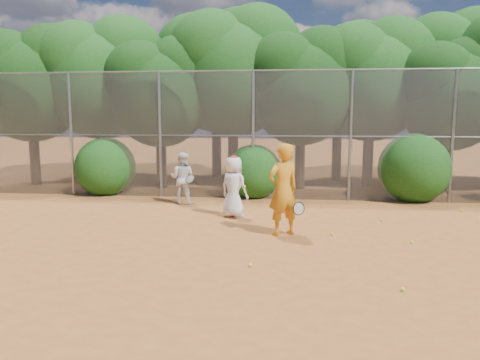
# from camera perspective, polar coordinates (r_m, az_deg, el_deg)

# --- Properties ---
(ground) EXTENTS (80.00, 80.00, 0.00)m
(ground) POSITION_cam_1_polar(r_m,az_deg,el_deg) (9.08, 4.49, -9.28)
(ground) COLOR #9C5523
(ground) RESTS_ON ground
(fence_back) EXTENTS (20.05, 0.09, 4.03)m
(fence_back) POSITION_cam_1_polar(r_m,az_deg,el_deg) (14.67, 5.04, 5.59)
(fence_back) COLOR gray
(fence_back) RESTS_ON ground
(tree_0) EXTENTS (4.38, 3.81, 6.00)m
(tree_0) POSITION_cam_1_polar(r_m,az_deg,el_deg) (19.37, -24.04, 11.13)
(tree_0) COLOR black
(tree_0) RESTS_ON ground
(tree_1) EXTENTS (4.64, 4.03, 6.35)m
(tree_1) POSITION_cam_1_polar(r_m,az_deg,el_deg) (18.71, -16.51, 12.33)
(tree_1) COLOR black
(tree_1) RESTS_ON ground
(tree_2) EXTENTS (3.99, 3.47, 5.47)m
(tree_2) POSITION_cam_1_polar(r_m,az_deg,el_deg) (17.18, -9.57, 11.01)
(tree_2) COLOR black
(tree_2) RESTS_ON ground
(tree_3) EXTENTS (4.89, 4.26, 6.70)m
(tree_3) POSITION_cam_1_polar(r_m,az_deg,el_deg) (17.72, -0.64, 13.66)
(tree_3) COLOR black
(tree_3) RESTS_ON ground
(tree_4) EXTENTS (4.19, 3.64, 5.73)m
(tree_4) POSITION_cam_1_polar(r_m,az_deg,el_deg) (16.92, 7.67, 11.68)
(tree_4) COLOR black
(tree_4) RESTS_ON ground
(tree_5) EXTENTS (4.51, 3.92, 6.17)m
(tree_5) POSITION_cam_1_polar(r_m,az_deg,el_deg) (17.95, 15.85, 12.17)
(tree_5) COLOR black
(tree_5) RESTS_ON ground
(tree_6) EXTENTS (3.86, 3.36, 5.29)m
(tree_6) POSITION_cam_1_polar(r_m,az_deg,el_deg) (17.50, 24.50, 9.95)
(tree_6) COLOR black
(tree_6) RESTS_ON ground
(tree_9) EXTENTS (4.83, 4.20, 6.62)m
(tree_9) POSITION_cam_1_polar(r_m,az_deg,el_deg) (21.23, -16.58, 12.28)
(tree_9) COLOR black
(tree_9) RESTS_ON ground
(tree_10) EXTENTS (5.15, 4.48, 7.06)m
(tree_10) POSITION_cam_1_polar(r_m,az_deg,el_deg) (20.05, -2.72, 13.69)
(tree_10) COLOR black
(tree_10) RESTS_ON ground
(tree_11) EXTENTS (4.64, 4.03, 6.35)m
(tree_11) POSITION_cam_1_polar(r_m,az_deg,el_deg) (19.42, 12.13, 12.32)
(tree_11) COLOR black
(tree_11) RESTS_ON ground
(tree_12) EXTENTS (5.02, 4.37, 6.88)m
(tree_12) POSITION_cam_1_polar(r_m,az_deg,el_deg) (20.93, 24.67, 12.42)
(tree_12) COLOR black
(tree_12) RESTS_ON ground
(bush_0) EXTENTS (2.00, 2.00, 2.00)m
(bush_0) POSITION_cam_1_polar(r_m,az_deg,el_deg) (16.32, -16.10, 1.86)
(bush_0) COLOR #134210
(bush_0) RESTS_ON ground
(bush_1) EXTENTS (1.80, 1.80, 1.80)m
(bush_1) POSITION_cam_1_polar(r_m,az_deg,el_deg) (15.12, 1.68, 1.31)
(bush_1) COLOR #134210
(bush_1) RESTS_ON ground
(bush_2) EXTENTS (2.20, 2.20, 2.20)m
(bush_2) POSITION_cam_1_polar(r_m,az_deg,el_deg) (15.49, 20.45, 1.70)
(bush_2) COLOR #134210
(bush_2) RESTS_ON ground
(player_yellow) EXTENTS (0.94, 0.82, 2.05)m
(player_yellow) POSITION_cam_1_polar(r_m,az_deg,el_deg) (10.42, 5.28, -1.19)
(player_yellow) COLOR orange
(player_yellow) RESTS_ON ground
(player_teen) EXTENTS (0.93, 0.82, 1.63)m
(player_teen) POSITION_cam_1_polar(r_m,az_deg,el_deg) (12.18, -0.76, -0.81)
(player_teen) COLOR white
(player_teen) RESTS_ON ground
(player_white) EXTENTS (0.89, 0.79, 1.55)m
(player_white) POSITION_cam_1_polar(r_m,az_deg,el_deg) (14.09, -7.03, 0.23)
(player_white) COLOR silver
(player_white) RESTS_ON ground
(ball_0) EXTENTS (0.07, 0.07, 0.07)m
(ball_0) POSITION_cam_1_polar(r_m,az_deg,el_deg) (10.71, 11.13, -6.49)
(ball_0) COLOR #C5E028
(ball_0) RESTS_ON ground
(ball_1) EXTENTS (0.07, 0.07, 0.07)m
(ball_1) POSITION_cam_1_polar(r_m,az_deg,el_deg) (12.36, 16.88, -4.70)
(ball_1) COLOR #C5E028
(ball_1) RESTS_ON ground
(ball_2) EXTENTS (0.07, 0.07, 0.07)m
(ball_2) POSITION_cam_1_polar(r_m,az_deg,el_deg) (7.78, 19.24, -12.50)
(ball_2) COLOR #C5E028
(ball_2) RESTS_ON ground
(ball_3) EXTENTS (0.07, 0.07, 0.07)m
(ball_3) POSITION_cam_1_polar(r_m,az_deg,el_deg) (10.53, 20.17, -7.10)
(ball_3) COLOR #C5E028
(ball_3) RESTS_ON ground
(ball_4) EXTENTS (0.07, 0.07, 0.07)m
(ball_4) POSITION_cam_1_polar(r_m,az_deg,el_deg) (8.46, 1.24, -10.34)
(ball_4) COLOR #C5E028
(ball_4) RESTS_ON ground
(ball_5) EXTENTS (0.07, 0.07, 0.07)m
(ball_5) POSITION_cam_1_polar(r_m,az_deg,el_deg) (14.30, 25.37, -3.41)
(ball_5) COLOR #C5E028
(ball_5) RESTS_ON ground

